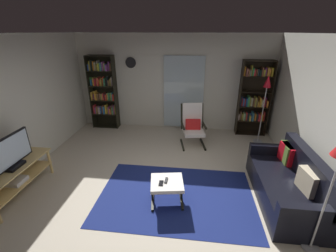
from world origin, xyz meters
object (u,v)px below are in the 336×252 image
(bookshelf_near_tv, at_px, (103,91))
(bookshelf_near_sofa, at_px, (254,98))
(tv_stand, at_px, (17,177))
(ottoman, at_px, (167,185))
(cell_phone, at_px, (161,183))
(leather_sofa, at_px, (289,183))
(lounge_armchair, at_px, (193,124))
(tv_remote, at_px, (166,180))
(wall_clock, at_px, (131,63))
(television, at_px, (10,153))
(floor_lamp_by_shelf, at_px, (266,90))

(bookshelf_near_tv, distance_m, bookshelf_near_sofa, 4.12)
(tv_stand, bearing_deg, ottoman, 2.57)
(bookshelf_near_tv, bearing_deg, cell_phone, -55.62)
(leather_sofa, bearing_deg, lounge_armchair, 130.80)
(leather_sofa, height_order, tv_remote, leather_sofa)
(tv_stand, bearing_deg, wall_clock, 70.04)
(tv_stand, distance_m, television, 0.45)
(bookshelf_near_tv, distance_m, leather_sofa, 5.04)
(cell_phone, distance_m, wall_clock, 3.73)
(lounge_armchair, bearing_deg, leather_sofa, -49.20)
(tv_remote, distance_m, cell_phone, 0.11)
(tv_stand, bearing_deg, floor_lamp_by_shelf, 29.28)
(leather_sofa, relative_size, lounge_armchair, 1.77)
(ottoman, xyz_separation_m, floor_lamp_by_shelf, (2.06, 2.47, 1.02))
(cell_phone, xyz_separation_m, wall_clock, (-1.29, 3.19, 1.45))
(bookshelf_near_tv, distance_m, tv_remote, 3.75)
(bookshelf_near_sofa, xyz_separation_m, tv_remote, (-1.95, -2.98, -0.60))
(bookshelf_near_sofa, distance_m, lounge_armchair, 1.83)
(leather_sofa, bearing_deg, wall_clock, 139.87)
(leather_sofa, xyz_separation_m, ottoman, (-1.99, -0.29, 0.01))
(television, distance_m, leather_sofa, 4.59)
(bookshelf_near_sofa, relative_size, tv_remote, 13.77)
(bookshelf_near_tv, xyz_separation_m, wall_clock, (0.81, 0.12, 0.77))
(floor_lamp_by_shelf, distance_m, wall_clock, 3.53)
(bookshelf_near_tv, height_order, lounge_armchair, bookshelf_near_tv)
(bookshelf_near_tv, xyz_separation_m, bookshelf_near_sofa, (4.12, -0.01, -0.07))
(bookshelf_near_sofa, bearing_deg, tv_stand, -145.30)
(ottoman, bearing_deg, television, -177.55)
(bookshelf_near_sofa, xyz_separation_m, floor_lamp_by_shelf, (0.12, -0.52, 0.34))
(tv_remote, height_order, cell_phone, tv_remote)
(ottoman, xyz_separation_m, tv_remote, (-0.02, 0.02, 0.08))
(tv_stand, relative_size, lounge_armchair, 1.36)
(tv_stand, distance_m, tv_remote, 2.54)
(cell_phone, bearing_deg, bookshelf_near_sofa, 54.89)
(leather_sofa, distance_m, lounge_armchair, 2.49)
(lounge_armchair, bearing_deg, tv_remote, -100.17)
(tv_stand, height_order, wall_clock, wall_clock)
(tv_stand, height_order, tv_remote, tv_stand)
(leather_sofa, bearing_deg, bookshelf_near_tv, 147.01)
(bookshelf_near_sofa, bearing_deg, television, -145.33)
(bookshelf_near_tv, bearing_deg, ottoman, -53.97)
(bookshelf_near_sofa, height_order, ottoman, bookshelf_near_sofa)
(tv_remote, bearing_deg, leather_sofa, 9.70)
(tv_stand, relative_size, floor_lamp_by_shelf, 0.82)
(lounge_armchair, bearing_deg, tv_stand, -141.97)
(ottoman, distance_m, cell_phone, 0.13)
(lounge_armchair, distance_m, tv_remote, 2.19)
(bookshelf_near_sofa, xyz_separation_m, leather_sofa, (0.06, -2.70, -0.69))
(bookshelf_near_tv, height_order, leather_sofa, bookshelf_near_tv)
(tv_stand, bearing_deg, bookshelf_near_sofa, 34.70)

